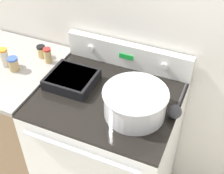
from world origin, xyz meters
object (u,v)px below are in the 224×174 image
Objects in this scene: spice_jar_black_cap at (41,51)px; spice_jar_blue_cap at (13,64)px; spice_jar_orange_cap at (4,57)px; spice_jar_red_cap at (48,55)px; mixing_bowl at (135,102)px; ladle at (176,110)px; casserole_dish at (72,79)px.

spice_jar_black_cap is 0.20m from spice_jar_blue_cap.
spice_jar_blue_cap is 0.08m from spice_jar_orange_cap.
spice_jar_red_cap reaches higher than spice_jar_blue_cap.
spice_jar_black_cap is 0.23m from spice_jar_orange_cap.
spice_jar_blue_cap is 0.74× the size of spice_jar_orange_cap.
ladle is at bearing 20.28° from mixing_bowl.
ladle is at bearing -8.65° from spice_jar_red_cap.
spice_jar_black_cap is at bearing 48.10° from spice_jar_orange_cap.
spice_jar_blue_cap is at bearing 176.43° from mixing_bowl.
spice_jar_black_cap is (-0.92, 0.17, 0.02)m from ladle.
mixing_bowl is 0.43m from casserole_dish.
spice_jar_orange_cap is at bearing -149.27° from spice_jar_red_cap.
spice_jar_orange_cap is (-0.46, -0.02, 0.04)m from casserole_dish.
casserole_dish is 2.26× the size of spice_jar_orange_cap.
spice_jar_red_cap is 0.08m from spice_jar_black_cap.
spice_jar_red_cap is (-0.85, 0.13, 0.03)m from ladle.
spice_jar_red_cap is 0.26m from spice_jar_orange_cap.
casserole_dish is at bearing 178.85° from ladle.
casserole_dish is at bearing 2.06° from spice_jar_orange_cap.
spice_jar_red_cap is at bearing 46.19° from spice_jar_blue_cap.
ladle is 1.00m from spice_jar_blue_cap.
spice_jar_black_cap reaches higher than ladle.
spice_jar_black_cap is (-0.07, 0.04, -0.01)m from spice_jar_red_cap.
ladle is 3.62× the size of spice_jar_blue_cap.
spice_jar_black_cap reaches higher than casserole_dish.
ladle is (0.62, -0.01, -0.00)m from casserole_dish.
spice_jar_blue_cap reaches higher than ladle.
spice_jar_red_cap is at bearing -26.77° from spice_jar_black_cap.
spice_jar_orange_cap is at bearing 166.24° from spice_jar_blue_cap.
spice_jar_red_cap is 1.29× the size of spice_jar_black_cap.
mixing_bowl is at bearing -4.50° from spice_jar_orange_cap.
spice_jar_red_cap is at bearing 153.29° from casserole_dish.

